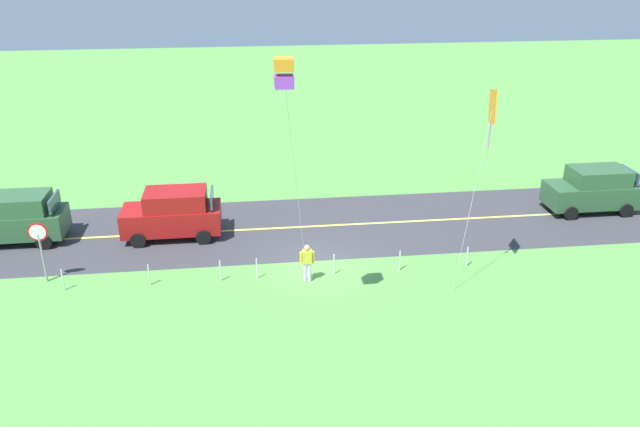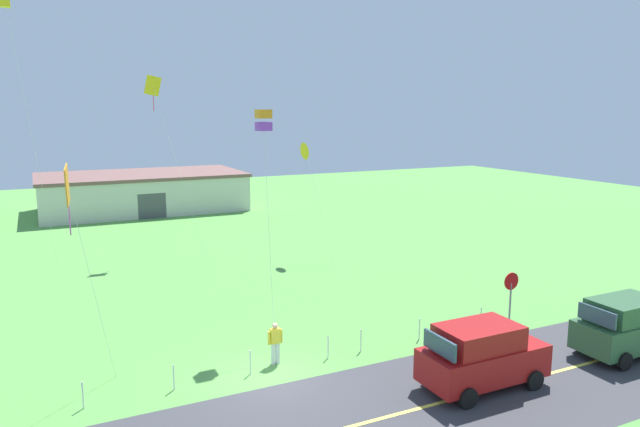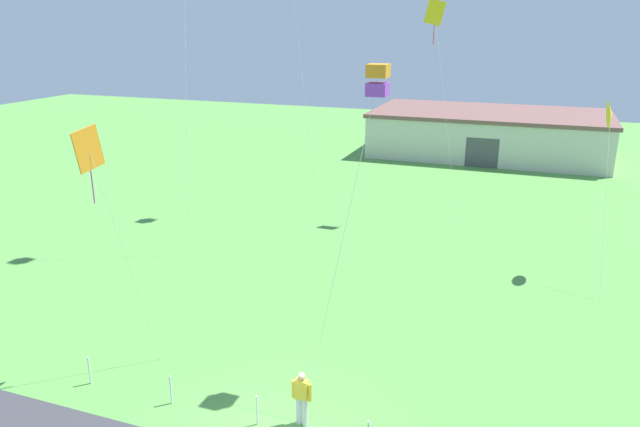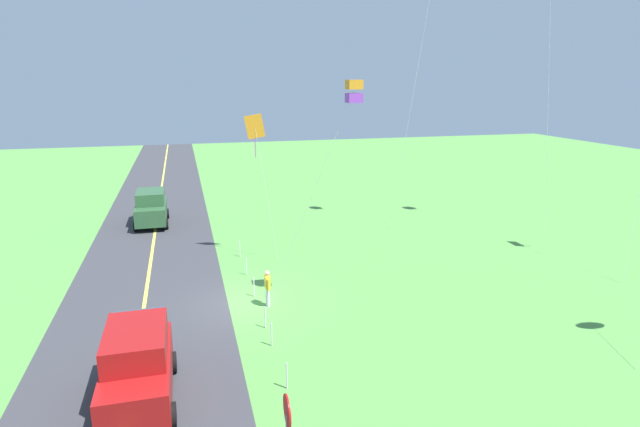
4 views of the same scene
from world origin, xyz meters
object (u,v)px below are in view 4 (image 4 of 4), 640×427
object	(u,v)px
car_suv_foreground	(138,365)
kite_red_low	(354,92)
kite_blue_mid	(255,129)
stop_sign	(287,425)
car_parked_west_far	(151,207)
person_adult_near	(268,287)

from	to	relation	value
car_suv_foreground	kite_red_low	size ratio (longest dim) A/B	0.47
car_suv_foreground	kite_red_low	distance (m)	12.23
car_suv_foreground	kite_blue_mid	size ratio (longest dim) A/B	0.57
car_suv_foreground	kite_red_low	xyz separation A→B (m)	(-4.67, 8.21, 7.77)
kite_red_low	car_suv_foreground	bearing A→B (deg)	-60.40
stop_sign	kite_blue_mid	distance (m)	17.84
car_parked_west_far	kite_blue_mid	distance (m)	11.66
car_parked_west_far	stop_sign	size ratio (longest dim) A/B	1.72
car_parked_west_far	kite_blue_mid	xyz separation A→B (m)	(8.19, 5.97, 5.77)
car_suv_foreground	kite_blue_mid	world-z (taller)	kite_blue_mid
kite_red_low	stop_sign	bearing A→B (deg)	-26.24
stop_sign	kite_red_low	world-z (taller)	kite_red_low
kite_red_low	kite_blue_mid	xyz separation A→B (m)	(-7.62, -2.79, -2.00)
car_suv_foreground	person_adult_near	xyz separation A→B (m)	(-5.62, 4.82, -0.29)
kite_red_low	kite_blue_mid	size ratio (longest dim) A/B	1.22
car_parked_west_far	kite_red_low	world-z (taller)	kite_red_low
kite_red_low	kite_blue_mid	world-z (taller)	kite_red_low
car_suv_foreground	person_adult_near	bearing A→B (deg)	139.37
stop_sign	kite_red_low	xyz separation A→B (m)	(-9.37, 4.62, 7.12)
car_parked_west_far	stop_sign	distance (m)	25.53
stop_sign	kite_red_low	distance (m)	12.64
stop_sign	kite_blue_mid	bearing A→B (deg)	173.86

